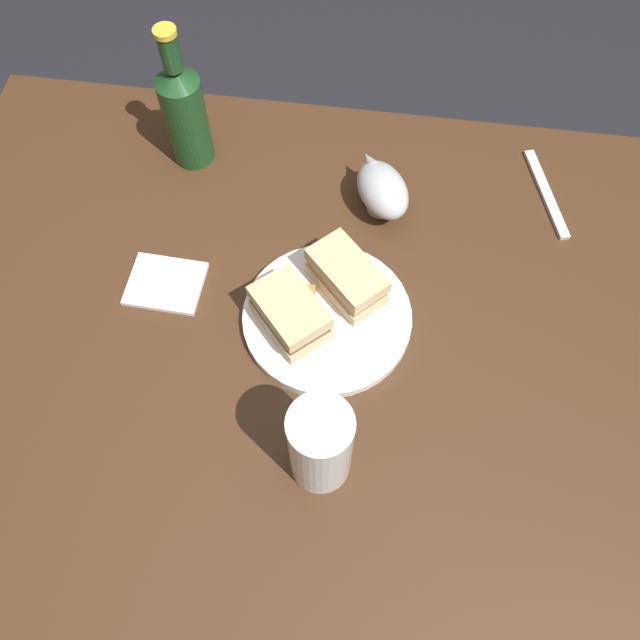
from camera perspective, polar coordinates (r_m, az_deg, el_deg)
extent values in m
plane|color=black|center=(1.62, -0.37, -13.27)|extent=(6.00, 6.00, 0.00)
cube|color=#422816|center=(1.27, -0.47, -9.07)|extent=(1.25, 0.92, 0.74)
cylinder|color=white|center=(0.94, 0.63, 0.23)|extent=(0.24, 0.24, 0.02)
cube|color=#CCB284|center=(0.95, 2.33, 3.21)|extent=(0.13, 0.13, 0.02)
cube|color=#B27A4C|center=(0.93, 2.37, 3.79)|extent=(0.12, 0.12, 0.02)
cube|color=#CCB284|center=(0.91, 2.41, 4.39)|extent=(0.13, 0.13, 0.02)
cube|color=#CCB284|center=(0.92, -2.60, 0.03)|extent=(0.13, 0.13, 0.02)
cube|color=brown|center=(0.90, -2.65, 0.58)|extent=(0.12, 0.12, 0.02)
cube|color=#CCB284|center=(0.88, -2.70, 1.15)|extent=(0.13, 0.13, 0.02)
cube|color=gold|center=(0.93, -3.11, 1.15)|extent=(0.05, 0.04, 0.02)
cube|color=gold|center=(0.96, 1.54, 4.67)|extent=(0.05, 0.05, 0.02)
cube|color=#B77F33|center=(0.93, -1.07, 1.75)|extent=(0.02, 0.04, 0.02)
cylinder|color=white|center=(0.79, 0.03, -10.94)|extent=(0.08, 0.08, 0.16)
cylinder|color=gold|center=(0.84, 0.03, -12.05)|extent=(0.07, 0.07, 0.05)
cylinder|color=#B7B7BC|center=(1.05, 5.33, 10.06)|extent=(0.04, 0.04, 0.02)
ellipsoid|color=#B7B7BC|center=(1.03, 5.50, 11.29)|extent=(0.12, 0.13, 0.06)
ellipsoid|color=#381E0F|center=(1.02, 5.53, 11.55)|extent=(0.10, 0.11, 0.02)
cone|color=#B7B7BC|center=(1.05, 4.31, 13.80)|extent=(0.04, 0.04, 0.02)
cylinder|color=#19421E|center=(1.09, -11.62, 16.73)|extent=(0.07, 0.07, 0.16)
cone|color=#19421E|center=(1.03, -12.57, 20.20)|extent=(0.07, 0.07, 0.02)
cylinder|color=#19421E|center=(1.01, -13.05, 21.92)|extent=(0.03, 0.03, 0.06)
cylinder|color=gold|center=(0.99, -13.47, 23.37)|extent=(0.03, 0.03, 0.01)
cube|color=white|center=(1.00, -13.39, 3.12)|extent=(0.11, 0.09, 0.01)
cube|color=silver|center=(1.13, 19.21, 10.44)|extent=(0.07, 0.18, 0.01)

